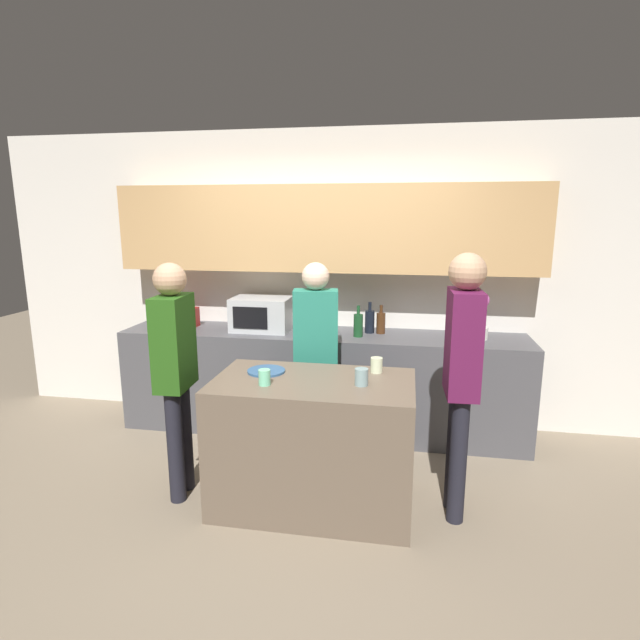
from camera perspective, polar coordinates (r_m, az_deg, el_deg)
ground_plane at (r=3.54m, az=-4.05°, el=-21.45°), size 14.00×14.00×0.00m
back_wall at (r=4.60m, az=0.73°, el=6.86°), size 6.40×0.40×2.70m
back_counter at (r=4.56m, az=0.14°, el=-7.08°), size 3.60×0.62×0.91m
kitchen_island at (r=3.46m, az=-0.75°, el=-13.84°), size 1.32×0.75×0.89m
microwave at (r=4.55m, az=-6.66°, el=0.71°), size 0.52×0.39×0.30m
toaster at (r=4.84m, az=-15.35°, el=0.31°), size 0.26×0.16×0.18m
potted_plant at (r=4.40m, az=17.88°, el=0.44°), size 0.14×0.14×0.40m
bottle_0 at (r=4.30m, az=4.39°, el=-0.56°), size 0.08×0.08×0.27m
bottle_1 at (r=4.45m, az=5.70°, el=-0.12°), size 0.09×0.09×0.28m
bottle_2 at (r=4.44m, az=6.97°, el=-0.30°), size 0.08×0.08×0.25m
plate_on_island at (r=3.47m, az=-6.16°, el=-5.81°), size 0.26×0.26×0.01m
cup_0 at (r=3.20m, az=-6.37°, el=-6.52°), size 0.08×0.08×0.10m
cup_1 at (r=3.45m, az=6.48°, el=-5.14°), size 0.08×0.08×0.10m
cup_2 at (r=3.19m, az=4.76°, el=-6.50°), size 0.09×0.09×0.11m
person_left at (r=3.89m, az=-0.49°, el=-3.00°), size 0.37×0.24×1.59m
person_center at (r=3.24m, az=15.91°, el=-4.86°), size 0.23×0.35×1.73m
person_right at (r=3.50m, az=-16.25°, el=-4.61°), size 0.22×0.35×1.64m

